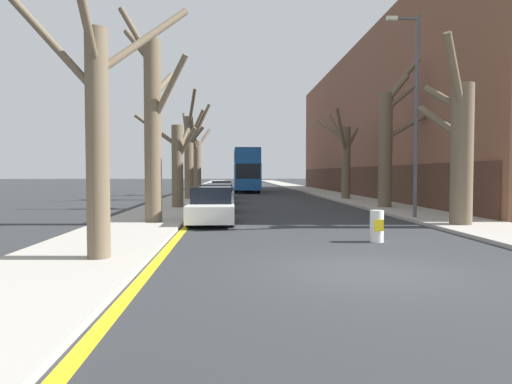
# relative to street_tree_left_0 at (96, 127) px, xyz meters

# --- Properties ---
(ground_plane) EXTENTS (300.00, 300.00, 0.00)m
(ground_plane) POSITION_rel_street_tree_left_0_xyz_m (5.70, -1.18, -3.02)
(ground_plane) COLOR #2B2D30
(sidewalk_left) EXTENTS (3.31, 120.00, 0.12)m
(sidewalk_left) POSITION_rel_street_tree_left_0_xyz_m (-0.55, 48.82, -2.96)
(sidewalk_left) COLOR #A39E93
(sidewalk_left) RESTS_ON ground
(sidewalk_right) EXTENTS (3.31, 120.00, 0.12)m
(sidewalk_right) POSITION_rel_street_tree_left_0_xyz_m (11.94, 48.82, -2.96)
(sidewalk_right) COLOR #A39E93
(sidewalk_right) RESTS_ON ground
(building_facade_right) EXTENTS (10.08, 48.06, 13.04)m
(building_facade_right) POSITION_rel_street_tree_left_0_xyz_m (18.59, 30.69, 3.48)
(building_facade_right) COLOR brown
(building_facade_right) RESTS_ON ground
(kerb_line_stripe) EXTENTS (0.24, 120.00, 0.01)m
(kerb_line_stripe) POSITION_rel_street_tree_left_0_xyz_m (1.28, 48.82, -3.02)
(kerb_line_stripe) COLOR yellow
(kerb_line_stripe) RESTS_ON ground
(street_tree_left_0) EXTENTS (4.44, 3.49, 6.51)m
(street_tree_left_0) POSITION_rel_street_tree_left_0_xyz_m (0.00, 0.00, 0.00)
(street_tree_left_0) COLOR brown
(street_tree_left_0) RESTS_ON ground
(street_tree_left_1) EXTENTS (2.96, 2.69, 8.36)m
(street_tree_left_1) POSITION_rel_street_tree_left_0_xyz_m (-0.06, 7.59, 0.92)
(street_tree_left_1) COLOR brown
(street_tree_left_1) RESTS_ON ground
(street_tree_left_2) EXTENTS (3.45, 2.24, 5.24)m
(street_tree_left_2) POSITION_rel_street_tree_left_0_xyz_m (-0.05, 15.18, -0.43)
(street_tree_left_2) COLOR brown
(street_tree_left_2) RESTS_ON ground
(street_tree_left_3) EXTENTS (2.31, 3.66, 7.94)m
(street_tree_left_3) POSITION_rel_street_tree_left_0_xyz_m (-0.10, 23.65, 0.60)
(street_tree_left_3) COLOR brown
(street_tree_left_3) RESTS_ON ground
(street_tree_left_4) EXTENTS (1.87, 3.81, 6.59)m
(street_tree_left_4) POSITION_rel_street_tree_left_0_xyz_m (-0.11, 30.68, -0.08)
(street_tree_left_4) COLOR brown
(street_tree_left_4) RESTS_ON ground
(street_tree_right_0) EXTENTS (1.73, 3.42, 6.82)m
(street_tree_right_0) POSITION_rel_street_tree_left_0_xyz_m (11.34, 6.10, -0.07)
(street_tree_right_0) COLOR brown
(street_tree_right_0) RESTS_ON ground
(street_tree_right_1) EXTENTS (3.66, 1.39, 8.23)m
(street_tree_right_1) POSITION_rel_street_tree_left_0_xyz_m (11.67, 14.64, 0.64)
(street_tree_right_1) COLOR brown
(street_tree_right_1) RESTS_ON ground
(street_tree_right_2) EXTENTS (2.78, 4.03, 6.62)m
(street_tree_right_2) POSITION_rel_street_tree_left_0_xyz_m (11.29, 23.01, 0.16)
(street_tree_right_2) COLOR brown
(street_tree_right_2) RESTS_ON ground
(double_decker_bus) EXTENTS (2.59, 11.53, 4.47)m
(double_decker_bus) POSITION_rel_street_tree_left_0_xyz_m (4.53, 38.64, -0.49)
(double_decker_bus) COLOR #19519E
(double_decker_bus) RESTS_ON ground
(parked_car_0) EXTENTS (1.77, 4.52, 1.45)m
(parked_car_0) POSITION_rel_street_tree_left_0_xyz_m (2.19, 7.96, -2.34)
(parked_car_0) COLOR silver
(parked_car_0) RESTS_ON ground
(parked_car_1) EXTENTS (1.76, 4.14, 1.41)m
(parked_car_1) POSITION_rel_street_tree_left_0_xyz_m (2.19, 13.49, -2.36)
(parked_car_1) COLOR #9EA3AD
(parked_car_1) RESTS_ON ground
(parked_car_2) EXTENTS (1.86, 3.94, 1.32)m
(parked_car_2) POSITION_rel_street_tree_left_0_xyz_m (2.19, 19.96, -2.39)
(parked_car_2) COLOR #9EA3AD
(parked_car_2) RESTS_ON ground
(parked_car_3) EXTENTS (1.73, 4.53, 1.36)m
(parked_car_3) POSITION_rel_street_tree_left_0_xyz_m (2.19, 26.28, -2.37)
(parked_car_3) COLOR navy
(parked_car_3) RESTS_ON ground
(lamp_post) EXTENTS (1.40, 0.20, 8.62)m
(lamp_post) POSITION_rel_street_tree_left_0_xyz_m (10.69, 8.75, 1.75)
(lamp_post) COLOR #4C4F54
(lamp_post) RESTS_ON ground
(traffic_bollard) EXTENTS (0.39, 0.41, 0.92)m
(traffic_bollard) POSITION_rel_street_tree_left_0_xyz_m (7.17, 2.69, -2.56)
(traffic_bollard) COLOR white
(traffic_bollard) RESTS_ON ground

